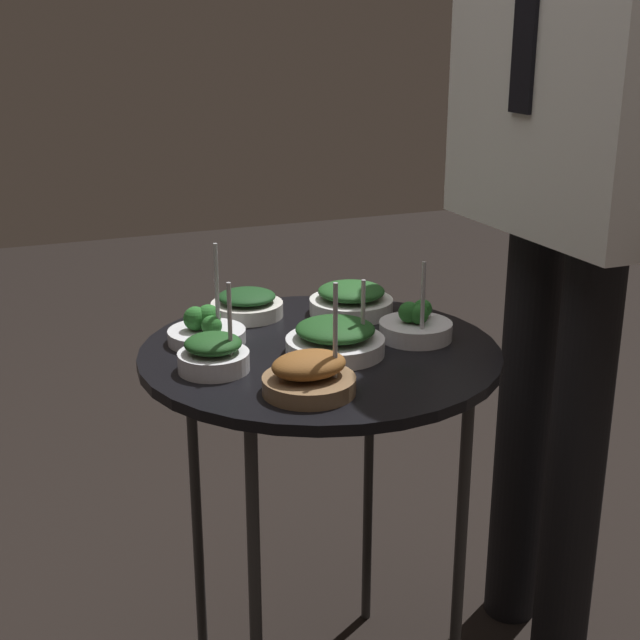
% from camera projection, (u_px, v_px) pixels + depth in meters
% --- Properties ---
extents(serving_cart, '(0.61, 0.61, 0.71)m').
position_uv_depth(serving_cart, '(320.00, 381.00, 1.51)').
color(serving_cart, black).
rests_on(serving_cart, ground_plane).
extents(bowl_broccoli_back_right, '(0.13, 0.13, 0.15)m').
position_uv_depth(bowl_broccoli_back_right, '(416.00, 326.00, 1.53)').
color(bowl_broccoli_back_right, silver).
rests_on(bowl_broccoli_back_right, serving_cart).
extents(bowl_spinach_mid_right, '(0.16, 0.16, 0.13)m').
position_uv_depth(bowl_spinach_mid_right, '(335.00, 339.00, 1.46)').
color(bowl_spinach_mid_right, silver).
rests_on(bowl_spinach_mid_right, serving_cart).
extents(bowl_roast_front_left, '(0.14, 0.14, 0.17)m').
position_uv_depth(bowl_roast_front_left, '(309.00, 376.00, 1.31)').
color(bowl_roast_front_left, brown).
rests_on(bowl_roast_front_left, serving_cart).
extents(bowl_broccoli_front_center, '(0.13, 0.13, 0.18)m').
position_uv_depth(bowl_broccoli_front_center, '(206.00, 330.00, 1.51)').
color(bowl_broccoli_front_center, silver).
rests_on(bowl_broccoli_front_center, serving_cart).
extents(bowl_spinach_center, '(0.16, 0.16, 0.06)m').
position_uv_depth(bowl_spinach_center, '(351.00, 300.00, 1.66)').
color(bowl_spinach_center, white).
rests_on(bowl_spinach_center, serving_cart).
extents(bowl_spinach_far_rim, '(0.11, 0.11, 0.15)m').
position_uv_depth(bowl_spinach_far_rim, '(214.00, 354.00, 1.39)').
color(bowl_spinach_far_rim, silver).
rests_on(bowl_spinach_far_rim, serving_cart).
extents(bowl_spinach_front_right, '(0.13, 0.13, 0.05)m').
position_uv_depth(bowl_spinach_front_right, '(247.00, 305.00, 1.65)').
color(bowl_spinach_front_right, silver).
rests_on(bowl_spinach_front_right, serving_cart).
extents(waiter_figure, '(0.65, 0.25, 1.77)m').
position_uv_depth(waiter_figure, '(581.00, 90.00, 1.54)').
color(waiter_figure, black).
rests_on(waiter_figure, ground_plane).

